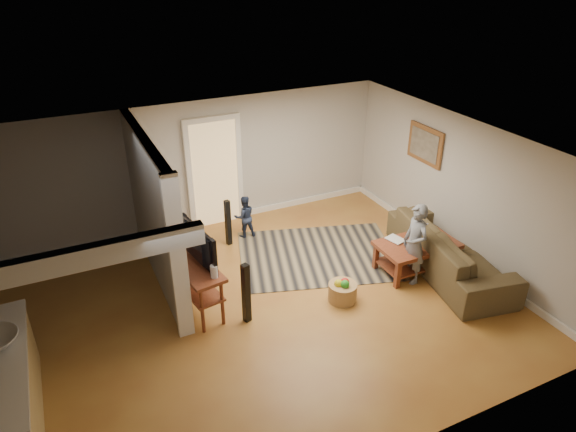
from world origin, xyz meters
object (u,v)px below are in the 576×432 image
object	(u,v)px
tv_console	(194,268)
toddler	(245,236)
speaker_right	(228,223)
child	(410,279)
coffee_table	(417,248)
speaker_left	(246,293)
toy_basket	(343,291)
sofa	(446,269)

from	to	relation	value
tv_console	toddler	bearing A→B (deg)	41.10
speaker_right	child	world-z (taller)	speaker_right
speaker_right	tv_console	bearing A→B (deg)	-135.96
coffee_table	speaker_left	world-z (taller)	speaker_left
tv_console	toy_basket	world-z (taller)	tv_console
speaker_right	toy_basket	size ratio (longest dim) A/B	2.00
sofa	toddler	xyz separation A→B (m)	(-2.71, 2.59, 0.00)
toddler	sofa	bearing A→B (deg)	141.91
coffee_table	speaker_right	xyz separation A→B (m)	(-2.61, 2.18, 0.04)
speaker_left	toy_basket	world-z (taller)	speaker_left
speaker_left	toddler	size ratio (longest dim) A/B	1.17
coffee_table	speaker_right	bearing A→B (deg)	140.06
sofa	child	world-z (taller)	child
sofa	speaker_right	world-z (taller)	speaker_right
tv_console	toy_basket	size ratio (longest dim) A/B	2.98
speaker_right	toy_basket	xyz separation A→B (m)	(1.02, -2.40, -0.28)
tv_console	speaker_right	xyz separation A→B (m)	(1.09, 1.63, -0.28)
speaker_left	speaker_right	size ratio (longest dim) A/B	1.09
toy_basket	child	world-z (taller)	child
coffee_table	toddler	distance (m)	3.25
speaker_right	child	bearing A→B (deg)	-58.07
speaker_right	toddler	bearing A→B (deg)	9.09
coffee_table	speaker_left	bearing A→B (deg)	-179.15
speaker_left	speaker_right	xyz separation A→B (m)	(0.52, 2.23, -0.04)
child	toddler	world-z (taller)	child
tv_console	speaker_left	world-z (taller)	tv_console
tv_console	speaker_right	distance (m)	1.99
speaker_right	coffee_table	bearing A→B (deg)	-52.15
coffee_table	toy_basket	xyz separation A→B (m)	(-1.59, -0.22, -0.25)
speaker_left	tv_console	bearing A→B (deg)	117.07
coffee_table	child	xyz separation A→B (m)	(-0.27, -0.23, -0.41)
speaker_left	child	size ratio (longest dim) A/B	0.71
coffee_table	speaker_left	xyz separation A→B (m)	(-3.12, -0.05, 0.08)
toy_basket	tv_console	bearing A→B (deg)	159.92
sofa	speaker_left	distance (m)	3.64
toddler	toy_basket	bearing A→B (deg)	109.66
toddler	child	bearing A→B (deg)	133.07
coffee_table	toy_basket	size ratio (longest dim) A/B	3.01
sofa	speaker_right	distance (m)	3.96
sofa	speaker_left	bearing A→B (deg)	97.40
tv_console	toddler	distance (m)	2.42
speaker_left	toy_basket	bearing A→B (deg)	-23.54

